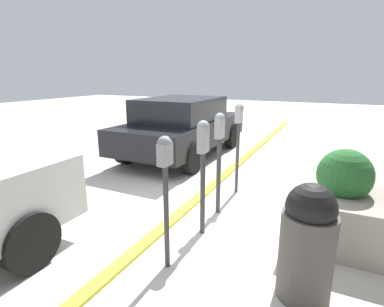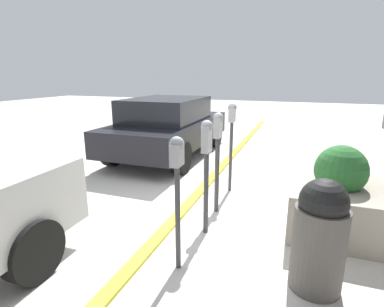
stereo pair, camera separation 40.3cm
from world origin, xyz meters
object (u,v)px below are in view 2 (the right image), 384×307
object	(u,v)px
parking_meter_nearest	(177,175)
parking_meter_second	(206,155)
parking_meter_middle	(218,145)
parking_meter_fourth	(232,127)
trash_bin	(320,235)
planter_box	(337,200)
parked_car_middle	(168,126)

from	to	relation	value
parking_meter_nearest	parking_meter_second	distance (m)	0.80
parking_meter_middle	parking_meter_fourth	world-z (taller)	parking_meter_fourth
parking_meter_middle	trash_bin	size ratio (longest dim) A/B	1.35
parking_meter_nearest	parking_meter_middle	bearing A→B (deg)	-0.49
planter_box	parking_meter_middle	bearing A→B (deg)	89.57
trash_bin	parking_meter_fourth	bearing A→B (deg)	31.69
parking_meter_nearest	parked_car_middle	world-z (taller)	parked_car_middle
parking_meter_middle	parked_car_middle	distance (m)	3.32
parking_meter_nearest	parking_meter_second	size ratio (longest dim) A/B	0.97
trash_bin	planter_box	bearing A→B (deg)	-12.12
parking_meter_second	parking_meter_middle	size ratio (longest dim) A/B	0.99
parking_meter_second	planter_box	distance (m)	1.79
parking_meter_nearest	trash_bin	world-z (taller)	parking_meter_nearest
parking_meter_nearest	parking_meter_fourth	world-z (taller)	parking_meter_fourth
parking_meter_second	parking_meter_middle	bearing A→B (deg)	3.28
parking_meter_fourth	parking_meter_middle	bearing A→B (deg)	179.85
parked_car_middle	trash_bin	bearing A→B (deg)	-140.09
parking_meter_second	trash_bin	size ratio (longest dim) A/B	1.34
trash_bin	parking_meter_second	bearing A→B (deg)	63.97
parking_meter_middle	parked_car_middle	xyz separation A→B (m)	(2.66, 1.97, -0.26)
parking_meter_nearest	parked_car_middle	xyz separation A→B (m)	(4.10, 1.96, -0.28)
planter_box	parked_car_middle	xyz separation A→B (m)	(2.67, 3.57, 0.33)
parking_meter_fourth	planter_box	distance (m)	1.95
parking_meter_middle	parked_car_middle	world-z (taller)	parking_meter_middle
parking_meter_nearest	parking_meter_middle	distance (m)	1.44
parking_meter_second	parked_car_middle	size ratio (longest dim) A/B	0.36
planter_box	parked_car_middle	distance (m)	4.47
parking_meter_fourth	trash_bin	size ratio (longest dim) A/B	1.40
parking_meter_second	parking_meter_fourth	world-z (taller)	parking_meter_fourth
parking_meter_second	parking_meter_nearest	bearing A→B (deg)	176.47
parking_meter_nearest	trash_bin	size ratio (longest dim) A/B	1.29
parking_meter_nearest	trash_bin	distance (m)	1.43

